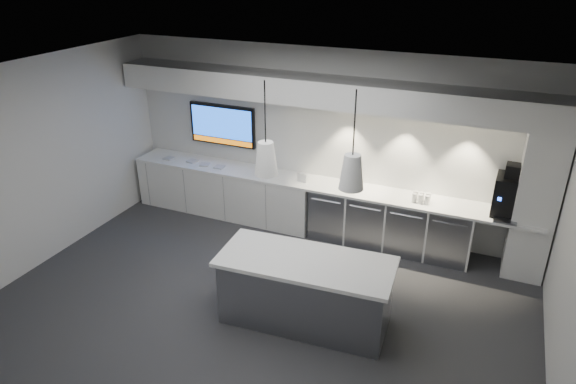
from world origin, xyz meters
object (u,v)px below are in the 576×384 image
at_px(island, 305,291).
at_px(bin, 232,280).
at_px(coffee_machine, 510,194).
at_px(wall_tv, 222,125).

relative_size(island, bin, 4.49).
height_order(bin, coffee_machine, coffee_machine).
relative_size(bin, coffee_machine, 0.65).
bearing_deg(wall_tv, island, -44.50).
xyz_separation_m(wall_tv, bin, (1.47, -2.43, -1.31)).
height_order(wall_tv, bin, wall_tv).
height_order(wall_tv, island, wall_tv).
height_order(island, coffee_machine, coffee_machine).
relative_size(wall_tv, coffee_machine, 1.66).
xyz_separation_m(island, coffee_machine, (2.18, 2.28, 0.75)).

